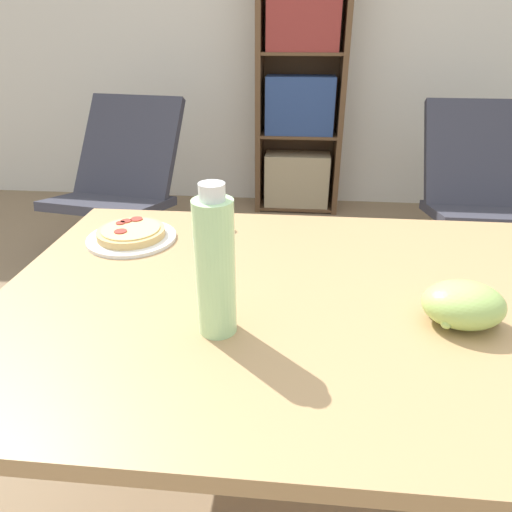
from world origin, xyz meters
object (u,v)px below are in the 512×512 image
object	(u,v)px
lounge_chair_near	(122,208)
lounge_chair_far	(477,218)
bookshelf	(300,101)
grape_bunch	(463,305)
pizza_on_plate	(131,235)
drink_bottle	(215,266)
salt_shaker	(220,218)

from	to	relation	value
lounge_chair_near	lounge_chair_far	size ratio (longest dim) A/B	1.00
lounge_chair_far	bookshelf	xyz separation A→B (m)	(-1.01, 0.86, 0.49)
grape_bunch	lounge_chair_near	distance (m)	2.21
lounge_chair_near	bookshelf	xyz separation A→B (m)	(1.02, 0.89, 0.49)
grape_bunch	pizza_on_plate	bearing A→B (deg)	157.22
drink_bottle	lounge_chair_near	xyz separation A→B (m)	(-0.89, 1.74, -0.57)
bookshelf	grape_bunch	bearing A→B (deg)	-82.61
drink_bottle	bookshelf	bearing A→B (deg)	87.10
drink_bottle	lounge_chair_near	bearing A→B (deg)	117.07
lounge_chair_near	lounge_chair_far	bearing A→B (deg)	9.88
grape_bunch	bookshelf	xyz separation A→B (m)	(-0.33, 2.56, 0.01)
grape_bunch	lounge_chair_near	world-z (taller)	lounge_chair_near
salt_shaker	lounge_chair_near	distance (m)	1.56
drink_bottle	lounge_chair_far	world-z (taller)	drink_bottle
bookshelf	lounge_chair_far	bearing A→B (deg)	-40.37
grape_bunch	drink_bottle	bearing A→B (deg)	-172.36
bookshelf	drink_bottle	bearing A→B (deg)	-92.90
grape_bunch	lounge_chair_near	xyz separation A→B (m)	(-1.35, 1.68, -0.48)
pizza_on_plate	salt_shaker	distance (m)	0.25
salt_shaker	lounge_chair_far	size ratio (longest dim) A/B	0.06
lounge_chair_far	salt_shaker	bearing A→B (deg)	-133.46
lounge_chair_far	bookshelf	world-z (taller)	bookshelf
pizza_on_plate	lounge_chair_far	size ratio (longest dim) A/B	0.27
drink_bottle	lounge_chair_far	bearing A→B (deg)	56.97
drink_bottle	bookshelf	xyz separation A→B (m)	(0.13, 2.63, -0.08)
drink_bottle	salt_shaker	bearing A→B (deg)	98.85
salt_shaker	lounge_chair_near	size ratio (longest dim) A/B	0.06
salt_shaker	bookshelf	world-z (taller)	bookshelf
salt_shaker	lounge_chair_near	bearing A→B (deg)	123.10
drink_bottle	salt_shaker	xyz separation A→B (m)	(-0.08, 0.49, -0.11)
grape_bunch	bookshelf	bearing A→B (deg)	97.39
lounge_chair_far	bookshelf	bearing A→B (deg)	140.09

